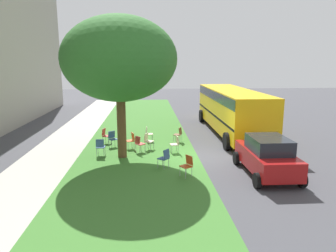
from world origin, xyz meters
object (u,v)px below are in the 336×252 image
chair_7 (148,133)px  school_bus (231,107)px  chair_0 (100,146)px  chair_6 (175,143)px  street_tree (120,59)px  chair_2 (187,164)px  chair_10 (139,143)px  chair_8 (106,135)px  chair_1 (148,140)px  chair_5 (131,139)px  parked_car (267,156)px  chair_9 (113,138)px  chair_4 (179,133)px  chair_3 (165,157)px

chair_7 → school_bus: size_ratio=0.08×
chair_0 → chair_6: bearing=-84.9°
street_tree → chair_2: (-2.89, -2.90, -4.27)m
chair_0 → chair_10: bearing=-75.7°
street_tree → chair_2: street_tree is taller
school_bus → chair_8: bearing=105.2°
chair_2 → chair_8: bearing=36.0°
chair_0 → chair_6: same height
street_tree → chair_1: 4.65m
chair_5 → parked_car: bearing=-127.3°
chair_0 → chair_8: size_ratio=1.00×
chair_9 → parked_car: (-4.92, -6.91, 0.32)m
chair_9 → school_bus: bearing=-68.6°
chair_6 → parked_car: (-3.54, -3.50, 0.32)m
chair_5 → chair_8: bearing=51.8°
chair_2 → chair_4: 5.64m
chair_0 → chair_7: 3.68m
chair_3 → chair_4: 4.72m
street_tree → chair_1: size_ratio=7.74×
chair_8 → chair_10: bearing=-134.7°
chair_0 → chair_8: 2.48m
chair_7 → parked_car: bearing=-140.5°
chair_6 → chair_7: same height
chair_1 → chair_8: bearing=60.6°
chair_3 → chair_8: (4.57, 3.19, 0.00)m
chair_4 → chair_5: 3.00m
chair_7 → chair_5: bearing=148.2°
chair_4 → school_bus: (2.14, -3.69, 1.24)m
street_tree → parked_car: bearing=-115.4°
chair_5 → chair_9: bearing=66.7°
chair_6 → chair_9: (1.38, 3.41, 0.00)m
street_tree → chair_4: 5.94m
chair_9 → chair_1: bearing=-107.7°
chair_2 → chair_6: same height
chair_4 → chair_2: bearing=178.0°
street_tree → chair_5: bearing=-13.7°
chair_3 → chair_6: bearing=-16.2°
chair_1 → chair_9: size_ratio=1.00×
street_tree → chair_1: street_tree is taller
street_tree → chair_5: 4.54m
street_tree → chair_8: size_ratio=7.74×
chair_9 → chair_2: bearing=-143.5°
chair_1 → chair_6: same height
chair_0 → chair_3: 3.76m
chair_6 → chair_7: 2.82m
chair_1 → school_bus: bearing=-57.1°
parked_car → street_tree: bearing=64.6°
chair_1 → chair_10: size_ratio=1.00×
chair_10 → parked_car: bearing=-124.4°
chair_5 → chair_8: size_ratio=1.00×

